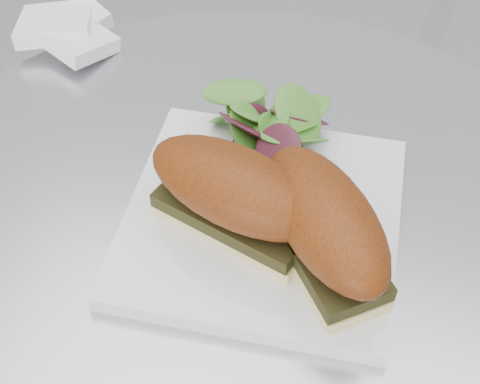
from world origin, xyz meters
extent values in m
cylinder|color=silver|center=(0.00, 0.00, 0.72)|extent=(0.70, 0.70, 0.02)
cube|color=white|center=(0.01, 0.01, 0.74)|extent=(0.26, 0.26, 0.02)
cube|color=#D1BB83|center=(0.00, -0.01, 0.75)|extent=(0.15, 0.09, 0.01)
cube|color=black|center=(0.00, -0.01, 0.77)|extent=(0.14, 0.09, 0.01)
ellipsoid|color=maroon|center=(0.00, -0.01, 0.80)|extent=(0.17, 0.11, 0.06)
cube|color=#D1BB83|center=(0.07, -0.02, 0.75)|extent=(0.13, 0.14, 0.01)
cube|color=black|center=(0.07, -0.02, 0.77)|extent=(0.13, 0.14, 0.01)
ellipsoid|color=maroon|center=(0.07, -0.02, 0.80)|extent=(0.16, 0.16, 0.06)
camera|label=1|loc=(0.12, -0.35, 1.19)|focal=50.00mm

